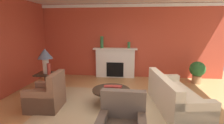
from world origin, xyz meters
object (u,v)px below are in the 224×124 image
at_px(fireplace, 115,63).
at_px(potted_plant, 197,71).
at_px(vase_mantel_left, 102,42).
at_px(vase_mantel_right, 129,45).
at_px(sofa, 174,97).
at_px(side_table, 47,83).
at_px(armchair_near_window, 47,97).
at_px(coffee_table, 111,93).
at_px(vase_on_side_table, 49,69).
at_px(table_lamp, 45,56).

relative_size(fireplace, potted_plant, 2.16).
height_order(vase_mantel_left, vase_mantel_right, vase_mantel_left).
bearing_deg(sofa, side_table, 172.26).
bearing_deg(side_table, potted_plant, 18.66).
xyz_separation_m(fireplace, potted_plant, (3.10, -0.52, -0.09)).
bearing_deg(side_table, armchair_near_window, -64.04).
distance_m(side_table, potted_plant, 5.27).
bearing_deg(potted_plant, coffee_table, -143.87).
relative_size(fireplace, vase_mantel_left, 3.81).
bearing_deg(vase_mantel_right, vase_on_side_table, -135.19).
height_order(fireplace, sofa, fireplace).
distance_m(armchair_near_window, coffee_table, 1.65).
xyz_separation_m(vase_mantel_left, vase_on_side_table, (-1.19, -2.28, -0.61)).
height_order(armchair_near_window, coffee_table, armchair_near_window).
height_order(fireplace, table_lamp, table_lamp).
bearing_deg(table_lamp, vase_mantel_left, 58.11).
xyz_separation_m(fireplace, armchair_near_window, (-1.49, -3.04, -0.28)).
relative_size(side_table, potted_plant, 0.84).
bearing_deg(side_table, vase_on_side_table, -38.66).
relative_size(armchair_near_window, vase_on_side_table, 2.85).
bearing_deg(armchair_near_window, vase_mantel_right, 55.73).
distance_m(fireplace, side_table, 2.91).
height_order(side_table, vase_on_side_table, vase_on_side_table).
height_order(fireplace, potted_plant, fireplace).
distance_m(fireplace, armchair_near_window, 3.39).
bearing_deg(coffee_table, sofa, -0.33).
xyz_separation_m(vase_mantel_left, potted_plant, (3.65, -0.47, -0.98)).
xyz_separation_m(table_lamp, vase_on_side_table, (0.15, -0.12, -0.36)).
bearing_deg(potted_plant, vase_mantel_left, 172.64).
distance_m(fireplace, sofa, 3.22).
distance_m(side_table, table_lamp, 0.82).
relative_size(fireplace, table_lamp, 2.40).
distance_m(side_table, vase_on_side_table, 0.50).
height_order(coffee_table, vase_on_side_table, vase_on_side_table).
height_order(armchair_near_window, table_lamp, table_lamp).
xyz_separation_m(side_table, potted_plant, (4.99, 1.69, 0.09)).
height_order(vase_on_side_table, vase_mantel_right, vase_mantel_right).
distance_m(fireplace, vase_mantel_left, 1.05).
xyz_separation_m(table_lamp, vase_mantel_left, (1.34, 2.16, 0.25)).
bearing_deg(vase_mantel_left, side_table, -121.89).
relative_size(table_lamp, vase_on_side_table, 2.25).
bearing_deg(vase_mantel_right, coffee_table, -99.10).
height_order(armchair_near_window, vase_on_side_table, vase_on_side_table).
xyz_separation_m(vase_mantel_right, potted_plant, (2.55, -0.47, -0.87)).
xyz_separation_m(coffee_table, side_table, (-2.02, 0.48, 0.06)).
xyz_separation_m(armchair_near_window, table_lamp, (-0.41, 0.83, 0.92)).
distance_m(side_table, vase_mantel_right, 3.40).
relative_size(coffee_table, vase_mantel_right, 3.96).
distance_m(sofa, table_lamp, 3.78).
xyz_separation_m(armchair_near_window, vase_mantel_right, (2.04, 2.99, 1.06)).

